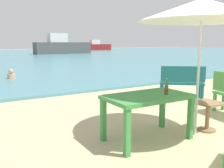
# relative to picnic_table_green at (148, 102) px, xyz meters

# --- Properties ---
(picnic_table_green) EXTENTS (1.40, 0.80, 0.76)m
(picnic_table_green) POSITION_rel_picnic_table_green_xyz_m (0.00, 0.00, 0.00)
(picnic_table_green) COLOR #3D8C42
(picnic_table_green) RESTS_ON ground_plane
(beer_bottle_amber) EXTENTS (0.07, 0.07, 0.26)m
(beer_bottle_amber) POSITION_rel_picnic_table_green_xyz_m (0.28, -0.13, 0.20)
(beer_bottle_amber) COLOR #2D662D
(beer_bottle_amber) RESTS_ON picnic_table_green
(patio_umbrella) EXTENTS (2.10, 2.10, 2.30)m
(patio_umbrella) POSITION_rel_picnic_table_green_xyz_m (0.88, -0.25, 1.47)
(patio_umbrella) COLOR silver
(patio_umbrella) RESTS_ON ground_plane
(side_table_wood) EXTENTS (0.44, 0.44, 0.54)m
(side_table_wood) POSITION_rel_picnic_table_green_xyz_m (1.21, -0.23, -0.30)
(side_table_wood) COLOR olive
(side_table_wood) RESTS_ON ground_plane
(bench_teal_center) EXTENTS (1.16, 1.03, 0.95)m
(bench_teal_center) POSITION_rel_picnic_table_green_xyz_m (2.73, 1.81, -0.11)
(bench_teal_center) COLOR #196066
(bench_teal_center) RESTS_ON ground_plane
(swimmer_person) EXTENTS (0.34, 0.34, 0.41)m
(swimmer_person) POSITION_rel_picnic_table_green_xyz_m (-0.75, 8.14, -0.41)
(swimmer_person) COLOR tan
(swimmer_person) RESTS_ON sea_water
(boat_fishing_trawler) EXTENTS (5.58, 1.52, 2.03)m
(boat_fishing_trawler) POSITION_rel_picnic_table_green_xyz_m (20.67, 40.90, 0.16)
(boat_fishing_trawler) COLOR maroon
(boat_fishing_trawler) RESTS_ON sea_water
(boat_sailboat) EXTENTS (7.41, 2.02, 2.69)m
(boat_sailboat) POSITION_rel_picnic_table_green_xyz_m (9.26, 29.35, 0.40)
(boat_sailboat) COLOR #4C4C4C
(boat_sailboat) RESTS_ON sea_water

